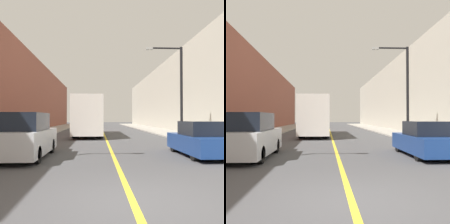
% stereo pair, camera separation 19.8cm
% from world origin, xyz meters
% --- Properties ---
extents(ground_plane, '(200.00, 200.00, 0.00)m').
position_xyz_m(ground_plane, '(0.00, 0.00, 0.00)').
color(ground_plane, '#474749').
extents(sidewalk_left, '(3.64, 72.00, 0.14)m').
position_xyz_m(sidewalk_left, '(-7.08, 30.00, 0.07)').
color(sidewalk_left, '#9E998E').
rests_on(sidewalk_left, ground).
extents(sidewalk_right, '(3.64, 72.00, 0.14)m').
position_xyz_m(sidewalk_right, '(7.08, 30.00, 0.07)').
color(sidewalk_right, '#9E998E').
rests_on(sidewalk_right, ground).
extents(building_row_left, '(4.00, 72.00, 9.90)m').
position_xyz_m(building_row_left, '(-10.90, 30.00, 4.95)').
color(building_row_left, brown).
rests_on(building_row_left, ground).
extents(building_row_right, '(4.00, 72.00, 9.82)m').
position_xyz_m(building_row_right, '(10.90, 30.00, 4.91)').
color(building_row_right, '#B7B2A3').
rests_on(building_row_right, ground).
extents(road_center_line, '(0.16, 72.00, 0.01)m').
position_xyz_m(road_center_line, '(0.00, 30.00, 0.00)').
color(road_center_line, gold).
rests_on(road_center_line, ground).
extents(bus, '(2.54, 11.52, 3.56)m').
position_xyz_m(bus, '(-1.51, 20.19, 1.90)').
color(bus, silver).
rests_on(bus, ground).
extents(parked_suv_left, '(2.04, 4.99, 1.94)m').
position_xyz_m(parked_suv_left, '(-3.88, 6.01, 0.90)').
color(parked_suv_left, silver).
rests_on(parked_suv_left, ground).
extents(car_right_near, '(1.85, 4.58, 1.56)m').
position_xyz_m(car_right_near, '(3.97, 6.21, 0.70)').
color(car_right_near, navy).
rests_on(car_right_near, ground).
extents(street_lamp_right, '(2.77, 0.24, 6.89)m').
position_xyz_m(street_lamp_right, '(5.29, 13.76, 4.13)').
color(street_lamp_right, black).
rests_on(street_lamp_right, sidewalk_right).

